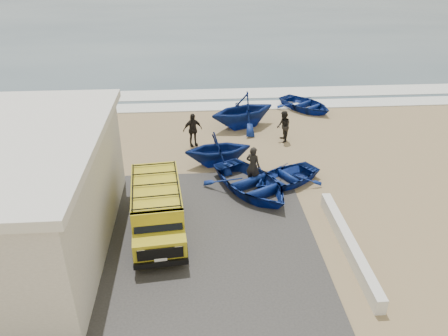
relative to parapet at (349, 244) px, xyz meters
name	(u,v)px	position (x,y,z in m)	size (l,w,h in m)	color
ground	(204,209)	(-5.00, 3.00, -0.28)	(160.00, 160.00, 0.00)	#9C835A
slab	(151,241)	(-7.00, 1.00, -0.25)	(12.00, 10.00, 0.05)	#3B3836
ocean	(193,7)	(-5.00, 59.00, -0.27)	(180.00, 88.00, 0.01)	#385166
surf_line	(198,107)	(-5.00, 15.00, -0.25)	(180.00, 1.60, 0.06)	white
surf_wash	(198,94)	(-5.00, 17.50, -0.26)	(180.00, 2.20, 0.04)	white
parapet	(349,244)	(0.00, 0.00, 0.00)	(0.35, 6.00, 0.55)	silver
van	(157,208)	(-6.76, 1.66, 0.78)	(2.22, 4.71, 1.95)	gold
boat_near_left	(251,183)	(-2.93, 4.22, 0.18)	(3.15, 4.40, 0.91)	navy
boat_near_right	(285,177)	(-1.32, 4.85, 0.08)	(2.41, 3.38, 0.70)	navy
boat_mid_left	(218,149)	(-4.20, 6.92, 0.57)	(2.76, 3.20, 1.69)	navy
boat_far_left	(243,110)	(-2.51, 11.54, 0.76)	(3.39, 3.93, 2.07)	navy
boat_far_right	(305,104)	(1.80, 13.98, 0.11)	(2.64, 3.69, 0.76)	navy
fisherman_front	(253,166)	(-2.78, 4.91, 0.64)	(0.67, 0.44, 1.83)	black
fisherman_middle	(283,127)	(-0.54, 9.37, 0.58)	(0.83, 0.65, 1.70)	black
fisherman_back	(193,130)	(-5.40, 9.19, 0.62)	(1.05, 0.44, 1.80)	black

